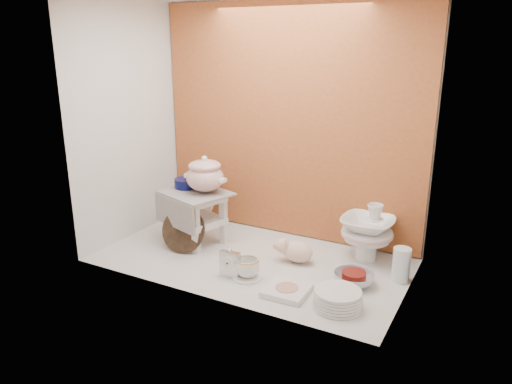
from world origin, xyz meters
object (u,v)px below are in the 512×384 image
(floral_platter, at_px, (196,194))
(plush_pig, at_px, (298,251))
(gold_rim_teacup, at_px, (247,267))
(dinner_plate_stack, at_px, (338,298))
(blue_white_vase, at_px, (190,205))
(mantel_clock, at_px, (230,263))
(crystal_bowl, at_px, (354,279))
(step_stool, at_px, (197,217))
(porcelain_tower, at_px, (367,231))
(soup_tureen, at_px, (205,174))

(floral_platter, bearing_deg, plush_pig, -18.84)
(gold_rim_teacup, distance_m, dinner_plate_stack, 0.54)
(dinner_plate_stack, bearing_deg, gold_rim_teacup, 174.22)
(dinner_plate_stack, bearing_deg, blue_white_vase, 154.44)
(blue_white_vase, distance_m, mantel_clock, 0.95)
(dinner_plate_stack, bearing_deg, mantel_clock, 177.75)
(gold_rim_teacup, bearing_deg, dinner_plate_stack, -5.78)
(mantel_clock, height_order, crystal_bowl, mantel_clock)
(step_stool, height_order, gold_rim_teacup, step_stool)
(dinner_plate_stack, bearing_deg, step_stool, 162.20)
(mantel_clock, bearing_deg, porcelain_tower, 41.11)
(plush_pig, relative_size, crystal_bowl, 1.08)
(dinner_plate_stack, height_order, porcelain_tower, porcelain_tower)
(mantel_clock, distance_m, plush_pig, 0.43)
(step_stool, distance_m, floral_platter, 0.43)
(step_stool, xyz_separation_m, gold_rim_teacup, (0.53, -0.29, -0.11))
(blue_white_vase, relative_size, crystal_bowl, 1.10)
(blue_white_vase, bearing_deg, soup_tureen, -39.59)
(step_stool, distance_m, blue_white_vase, 0.41)
(floral_platter, xyz_separation_m, crystal_bowl, (1.32, -0.43, -0.16))
(step_stool, relative_size, porcelain_tower, 1.12)
(crystal_bowl, bearing_deg, step_stool, 175.45)
(blue_white_vase, relative_size, plush_pig, 1.02)
(crystal_bowl, bearing_deg, plush_pig, 163.43)
(gold_rim_teacup, xyz_separation_m, crystal_bowl, (0.54, 0.20, -0.03))
(soup_tureen, bearing_deg, step_stool, -153.97)
(floral_platter, bearing_deg, blue_white_vase, -116.39)
(blue_white_vase, distance_m, crystal_bowl, 1.40)
(porcelain_tower, bearing_deg, mantel_clock, -135.46)
(step_stool, bearing_deg, blue_white_vase, 150.34)
(soup_tureen, bearing_deg, gold_rim_teacup, -33.41)
(blue_white_vase, height_order, gold_rim_teacup, blue_white_vase)
(soup_tureen, relative_size, crystal_bowl, 1.28)
(soup_tureen, bearing_deg, plush_pig, 0.02)
(step_stool, relative_size, gold_rim_teacup, 3.01)
(porcelain_tower, bearing_deg, dinner_plate_stack, -86.49)
(mantel_clock, bearing_deg, crystal_bowl, 16.91)
(soup_tureen, bearing_deg, mantel_clock, -41.87)
(floral_platter, height_order, blue_white_vase, floral_platter)
(mantel_clock, height_order, porcelain_tower, porcelain_tower)
(plush_pig, bearing_deg, soup_tureen, -175.65)
(blue_white_vase, height_order, plush_pig, blue_white_vase)
(step_stool, distance_m, soup_tureen, 0.29)
(blue_white_vase, bearing_deg, mantel_clock, -40.84)
(dinner_plate_stack, relative_size, crystal_bowl, 1.16)
(plush_pig, distance_m, gold_rim_teacup, 0.35)
(mantel_clock, relative_size, gold_rim_teacup, 1.27)
(step_stool, bearing_deg, gold_rim_teacup, -10.74)
(plush_pig, xyz_separation_m, porcelain_tower, (0.34, 0.24, 0.11))
(gold_rim_teacup, bearing_deg, plush_pig, 63.08)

